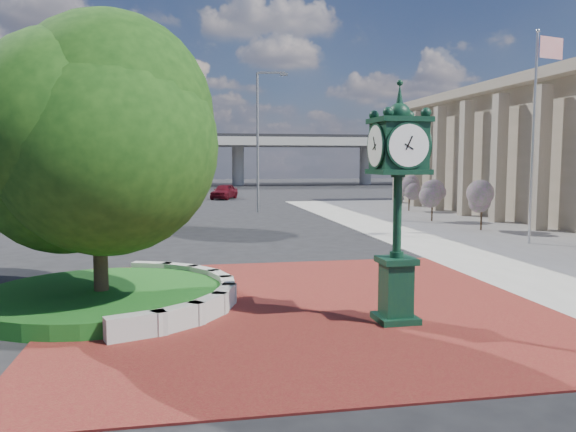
% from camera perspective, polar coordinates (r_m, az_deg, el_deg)
% --- Properties ---
extents(ground, '(200.00, 200.00, 0.00)m').
position_cam_1_polar(ground, '(15.37, 0.62, -8.22)').
color(ground, black).
rests_on(ground, ground).
extents(plaza, '(12.00, 12.00, 0.04)m').
position_cam_1_polar(plaza, '(14.42, 1.39, -9.08)').
color(plaza, maroon).
rests_on(plaza, ground).
extents(sidewalk, '(20.00, 50.00, 0.04)m').
position_cam_1_polar(sidewalk, '(31.25, 26.84, -1.72)').
color(sidewalk, '#9E9B93').
rests_on(sidewalk, ground).
extents(planter_wall, '(2.96, 6.77, 0.54)m').
position_cam_1_polar(planter_wall, '(15.04, -9.65, -7.55)').
color(planter_wall, '#9E9B93').
rests_on(planter_wall, ground).
extents(grass_bed, '(6.10, 6.10, 0.40)m').
position_cam_1_polar(grass_bed, '(15.21, -18.39, -7.89)').
color(grass_bed, '#154A17').
rests_on(grass_bed, ground).
extents(overpass, '(90.00, 12.00, 7.50)m').
position_cam_1_polar(overpass, '(84.74, -8.67, 7.48)').
color(overpass, '#9E9B93').
rests_on(overpass, ground).
extents(tree_planter, '(5.20, 5.20, 6.33)m').
position_cam_1_polar(tree_planter, '(14.81, -18.81, 5.50)').
color(tree_planter, '#38281C').
rests_on(tree_planter, ground).
extents(tree_street, '(4.40, 4.40, 5.45)m').
position_cam_1_polar(tree_street, '(32.68, -12.44, 4.71)').
color(tree_street, '#38281C').
rests_on(tree_street, ground).
extents(post_clock, '(1.15, 1.15, 5.36)m').
position_cam_1_polar(post_clock, '(12.74, 11.09, 2.21)').
color(post_clock, black).
rests_on(post_clock, ground).
extents(parked_car, '(3.25, 4.64, 1.47)m').
position_cam_1_polar(parked_car, '(54.73, -6.51, 2.49)').
color(parked_car, '#520B15').
rests_on(parked_car, ground).
extents(flagpole_a, '(1.44, 0.34, 9.31)m').
position_cam_1_polar(flagpole_a, '(26.89, 23.67, 7.48)').
color(flagpole_a, silver).
rests_on(flagpole_a, ground).
extents(street_lamp_near, '(2.21, 0.60, 9.91)m').
position_cam_1_polar(street_lamp_near, '(40.19, -2.77, 8.65)').
color(street_lamp_near, slate).
rests_on(street_lamp_near, ground).
extents(street_lamp_far, '(1.90, 0.23, 8.49)m').
position_cam_1_polar(street_lamp_far, '(53.89, -9.29, 6.92)').
color(street_lamp_far, slate).
rests_on(street_lamp_far, ground).
extents(shrub_near, '(1.20, 1.20, 2.20)m').
position_cam_1_polar(shrub_near, '(31.21, 19.09, 1.47)').
color(shrub_near, '#38281C').
rests_on(shrub_near, ground).
extents(shrub_mid, '(1.20, 1.20, 2.20)m').
position_cam_1_polar(shrub_mid, '(35.11, 14.46, 2.03)').
color(shrub_mid, '#38281C').
rests_on(shrub_mid, ground).
extents(shrub_far, '(1.20, 1.20, 2.20)m').
position_cam_1_polar(shrub_far, '(41.90, 12.22, 2.63)').
color(shrub_far, '#38281C').
rests_on(shrub_far, ground).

